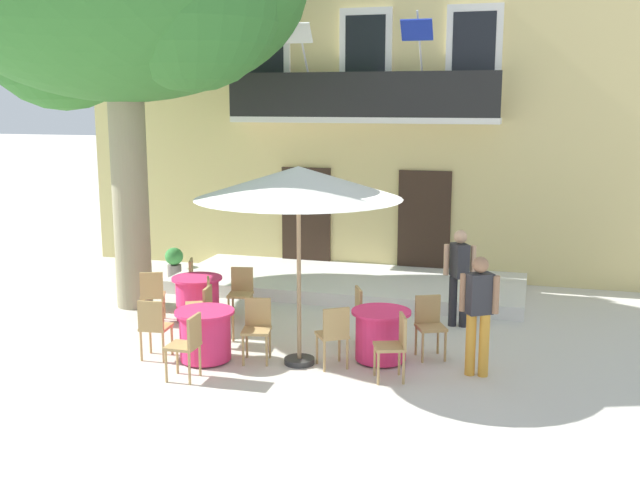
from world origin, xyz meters
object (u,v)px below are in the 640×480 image
cafe_chair_middle_0 (154,325)px  cafe_chair_front_1 (241,290)px  cafe_table_front (198,298)px  cafe_umbrella (298,183)px  cafe_chair_near_tree_3 (334,332)px  cafe_table_middle (205,335)px  cafe_chair_front_3 (152,293)px  cafe_chair_front_0 (202,301)px  ground_planter_left (174,261)px  cafe_chair_near_tree_1 (429,322)px  cafe_chair_near_tree_0 (395,342)px  pedestrian_near_entrance (459,272)px  cafe_chair_middle_2 (257,325)px  cafe_table_near_tree (381,335)px  cafe_chair_middle_1 (188,342)px  cafe_chair_near_tree_2 (365,312)px  pedestrian_mid_plaza (479,309)px  cafe_chair_front_2 (197,280)px  cafe_chair_middle_3 (214,311)px

cafe_chair_middle_0 → cafe_chair_front_1: size_ratio=1.00×
cafe_table_front → cafe_umbrella: size_ratio=0.30×
cafe_chair_near_tree_3 → cafe_table_middle: bearing=-173.1°
cafe_chair_front_3 → cafe_umbrella: 3.84m
cafe_chair_near_tree_3 → cafe_chair_front_0: (-2.48, 0.97, 0.00)m
cafe_chair_front_3 → ground_planter_left: 3.28m
cafe_chair_near_tree_1 → cafe_chair_front_3: size_ratio=1.00×
cafe_chair_near_tree_0 → pedestrian_near_entrance: size_ratio=0.55×
cafe_chair_near_tree_1 → cafe_chair_middle_2: 2.53m
cafe_table_near_tree → cafe_table_middle: (-2.45, -0.71, 0.00)m
cafe_chair_near_tree_1 → cafe_chair_middle_0: 4.03m
cafe_chair_middle_1 → cafe_umbrella: bearing=39.2°
cafe_chair_near_tree_2 → cafe_chair_near_tree_3: 1.15m
cafe_table_near_tree → cafe_chair_near_tree_2: bearing=120.7°
cafe_table_near_tree → cafe_chair_front_1: bearing=153.8°
cafe_chair_near_tree_3 → cafe_umbrella: cafe_umbrella is taller
ground_planter_left → pedestrian_near_entrance: 6.45m
cafe_chair_near_tree_1 → cafe_chair_near_tree_2: same height
cafe_chair_middle_0 → cafe_chair_near_tree_2: bearing=28.5°
cafe_table_front → cafe_chair_front_1: 0.77m
cafe_umbrella → pedestrian_near_entrance: (2.00, 2.47, -1.68)m
cafe_chair_near_tree_1 → cafe_chair_front_3: bearing=175.7°
pedestrian_near_entrance → pedestrian_mid_plaza: size_ratio=0.98×
cafe_chair_near_tree_0 → cafe_chair_near_tree_1: size_ratio=1.00×
cafe_chair_near_tree_2 → cafe_chair_near_tree_0: bearing=-61.6°
cafe_table_front → cafe_chair_front_3: 0.77m
cafe_chair_front_2 → cafe_chair_front_3: (-0.32, -1.06, 0.00)m
cafe_table_near_tree → cafe_chair_front_2: bearing=154.5°
ground_planter_left → cafe_chair_front_3: bearing=-69.0°
cafe_table_middle → cafe_umbrella: bearing=11.5°
cafe_chair_middle_2 → cafe_table_front: 2.35m
cafe_chair_front_1 → cafe_umbrella: 3.19m
cafe_chair_front_3 → pedestrian_near_entrance: 5.17m
cafe_table_middle → cafe_chair_front_3: bearing=138.6°
cafe_chair_front_2 → cafe_chair_front_0: bearing=-61.1°
cafe_chair_middle_2 → cafe_table_middle: bearing=-161.4°
cafe_table_middle → pedestrian_near_entrance: pedestrian_near_entrance is taller
cafe_chair_near_tree_3 → cafe_chair_middle_3: same height
cafe_chair_front_0 → cafe_chair_near_tree_3: bearing=-21.4°
ground_planter_left → pedestrian_mid_plaza: pedestrian_mid_plaza is taller
cafe_table_front → ground_planter_left: bearing=124.3°
cafe_chair_near_tree_2 → cafe_chair_front_0: 2.67m
cafe_chair_front_0 → cafe_chair_middle_3: bearing=-47.9°
cafe_chair_middle_1 → cafe_table_front: (-1.10, 2.59, -0.14)m
cafe_chair_near_tree_3 → cafe_table_middle: 1.89m
cafe_chair_front_2 → cafe_umbrella: (2.68, -2.24, 2.08)m
cafe_chair_middle_0 → cafe_chair_middle_2: (1.45, 0.40, 0.00)m
cafe_chair_near_tree_0 → cafe_chair_front_0: size_ratio=1.00×
cafe_chair_front_0 → cafe_umbrella: 3.00m
cafe_table_middle → cafe_chair_near_tree_3: bearing=6.9°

